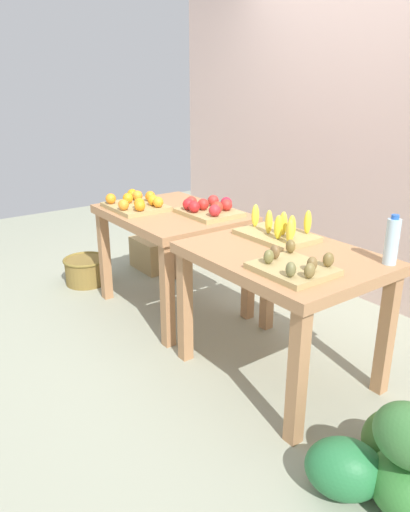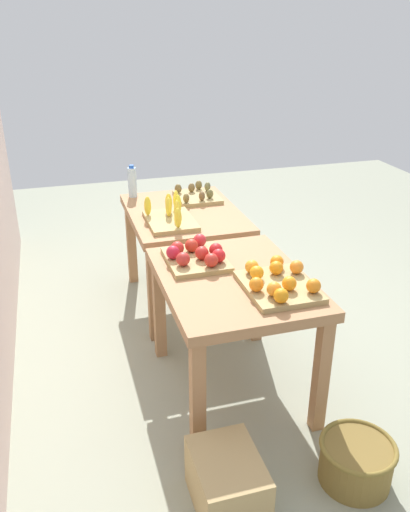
{
  "view_description": "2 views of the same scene",
  "coord_description": "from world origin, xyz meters",
  "px_view_note": "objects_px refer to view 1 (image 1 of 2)",
  "views": [
    {
      "loc": [
        2.29,
        -1.8,
        1.62
      ],
      "look_at": [
        -0.09,
        -0.05,
        0.56
      ],
      "focal_mm": 33.88,
      "sensor_mm": 36.0,
      "label": 1
    },
    {
      "loc": [
        -3.03,
        0.9,
        2.1
      ],
      "look_at": [
        0.08,
        -0.02,
        0.6
      ],
      "focal_mm": 37.17,
      "sensor_mm": 36.0,
      "label": 2
    }
  ],
  "objects_px": {
    "display_table_left": "(172,226)",
    "banana_crate": "(278,232)",
    "cardboard_produce_box": "(154,253)",
    "wicker_basket": "(86,270)",
    "kiwi_bin": "(294,266)",
    "watermelon_pile": "(384,458)",
    "apple_bin": "(209,208)",
    "orange_bin": "(137,203)",
    "water_bottle": "(392,241)",
    "display_table_right": "(282,272)"
  },
  "relations": [
    {
      "from": "display_table_left",
      "to": "orange_bin",
      "type": "distance_m",
      "value": 0.31
    },
    {
      "from": "orange_bin",
      "to": "apple_bin",
      "type": "xyz_separation_m",
      "value": [
        0.44,
        0.32,
        0.0
      ]
    },
    {
      "from": "orange_bin",
      "to": "watermelon_pile",
      "type": "xyz_separation_m",
      "value": [
        2.22,
        -0.1,
        -0.62
      ]
    },
    {
      "from": "display_table_left",
      "to": "banana_crate",
      "type": "distance_m",
      "value": 0.95
    },
    {
      "from": "banana_crate",
      "to": "kiwi_bin",
      "type": "distance_m",
      "value": 0.53
    },
    {
      "from": "display_table_right",
      "to": "apple_bin",
      "type": "bearing_deg",
      "value": 170.46
    },
    {
      "from": "banana_crate",
      "to": "cardboard_produce_box",
      "type": "relative_size",
      "value": 1.11
    },
    {
      "from": "apple_bin",
      "to": "wicker_basket",
      "type": "bearing_deg",
      "value": -155.38
    },
    {
      "from": "orange_bin",
      "to": "cardboard_produce_box",
      "type": "bearing_deg",
      "value": 142.0
    },
    {
      "from": "apple_bin",
      "to": "cardboard_produce_box",
      "type": "relative_size",
      "value": 1.01
    },
    {
      "from": "display_table_left",
      "to": "water_bottle",
      "type": "xyz_separation_m",
      "value": [
        1.56,
        0.31,
        0.23
      ]
    },
    {
      "from": "cardboard_produce_box",
      "to": "display_table_right",
      "type": "bearing_deg",
      "value": -8.83
    },
    {
      "from": "kiwi_bin",
      "to": "watermelon_pile",
      "type": "height_order",
      "value": "kiwi_bin"
    },
    {
      "from": "orange_bin",
      "to": "apple_bin",
      "type": "height_order",
      "value": "apple_bin"
    },
    {
      "from": "apple_bin",
      "to": "water_bottle",
      "type": "distance_m",
      "value": 1.33
    },
    {
      "from": "apple_bin",
      "to": "cardboard_produce_box",
      "type": "xyz_separation_m",
      "value": [
        -1.05,
        0.15,
        -0.66
      ]
    },
    {
      "from": "display_table_left",
      "to": "cardboard_produce_box",
      "type": "relative_size",
      "value": 2.6
    },
    {
      "from": "orange_bin",
      "to": "wicker_basket",
      "type": "relative_size",
      "value": 1.22
    },
    {
      "from": "water_bottle",
      "to": "wicker_basket",
      "type": "distance_m",
      "value": 2.61
    },
    {
      "from": "apple_bin",
      "to": "watermelon_pile",
      "type": "bearing_deg",
      "value": -13.47
    },
    {
      "from": "display_table_right",
      "to": "banana_crate",
      "type": "bearing_deg",
      "value": 143.2
    },
    {
      "from": "water_bottle",
      "to": "display_table_left",
      "type": "bearing_deg",
      "value": -168.93
    },
    {
      "from": "display_table_left",
      "to": "display_table_right",
      "type": "xyz_separation_m",
      "value": [
        1.12,
        0.0,
        0.0
      ]
    },
    {
      "from": "kiwi_bin",
      "to": "banana_crate",
      "type": "bearing_deg",
      "value": 143.8
    },
    {
      "from": "orange_bin",
      "to": "watermelon_pile",
      "type": "distance_m",
      "value": 2.31
    },
    {
      "from": "orange_bin",
      "to": "water_bottle",
      "type": "height_order",
      "value": "water_bottle"
    },
    {
      "from": "apple_bin",
      "to": "cardboard_produce_box",
      "type": "distance_m",
      "value": 1.25
    },
    {
      "from": "banana_crate",
      "to": "water_bottle",
      "type": "xyz_separation_m",
      "value": [
        0.63,
        0.16,
        0.08
      ]
    },
    {
      "from": "display_table_left",
      "to": "watermelon_pile",
      "type": "relative_size",
      "value": 1.49
    },
    {
      "from": "watermelon_pile",
      "to": "wicker_basket",
      "type": "distance_m",
      "value": 2.87
    },
    {
      "from": "display_table_left",
      "to": "watermelon_pile",
      "type": "xyz_separation_m",
      "value": [
        2.02,
        -0.28,
        -0.47
      ]
    },
    {
      "from": "banana_crate",
      "to": "watermelon_pile",
      "type": "height_order",
      "value": "banana_crate"
    },
    {
      "from": "water_bottle",
      "to": "wicker_basket",
      "type": "bearing_deg",
      "value": -164.76
    },
    {
      "from": "apple_bin",
      "to": "cardboard_produce_box",
      "type": "height_order",
      "value": "apple_bin"
    },
    {
      "from": "apple_bin",
      "to": "display_table_left",
      "type": "bearing_deg",
      "value": -148.5
    },
    {
      "from": "display_table_left",
      "to": "apple_bin",
      "type": "bearing_deg",
      "value": 31.5
    },
    {
      "from": "water_bottle",
      "to": "wicker_basket",
      "type": "relative_size",
      "value": 0.69
    },
    {
      "from": "kiwi_bin",
      "to": "display_table_left",
      "type": "bearing_deg",
      "value": 172.92
    },
    {
      "from": "apple_bin",
      "to": "cardboard_produce_box",
      "type": "bearing_deg",
      "value": 171.76
    },
    {
      "from": "display_table_right",
      "to": "watermelon_pile",
      "type": "distance_m",
      "value": 1.05
    },
    {
      "from": "cardboard_produce_box",
      "to": "wicker_basket",
      "type": "bearing_deg",
      "value": -93.08
    },
    {
      "from": "banana_crate",
      "to": "watermelon_pile",
      "type": "xyz_separation_m",
      "value": [
        1.09,
        -0.42,
        -0.62
      ]
    },
    {
      "from": "water_bottle",
      "to": "cardboard_produce_box",
      "type": "height_order",
      "value": "water_bottle"
    },
    {
      "from": "display_table_right",
      "to": "orange_bin",
      "type": "distance_m",
      "value": 1.34
    },
    {
      "from": "display_table_left",
      "to": "cardboard_produce_box",
      "type": "xyz_separation_m",
      "value": [
        -0.81,
        0.3,
        -0.51
      ]
    },
    {
      "from": "display_table_left",
      "to": "display_table_right",
      "type": "bearing_deg",
      "value": 0.0
    },
    {
      "from": "orange_bin",
      "to": "water_bottle",
      "type": "distance_m",
      "value": 1.83
    },
    {
      "from": "banana_crate",
      "to": "wicker_basket",
      "type": "xyz_separation_m",
      "value": [
        -1.77,
        -0.5,
        -0.68
      ]
    },
    {
      "from": "banana_crate",
      "to": "watermelon_pile",
      "type": "bearing_deg",
      "value": -21.17
    },
    {
      "from": "water_bottle",
      "to": "cardboard_produce_box",
      "type": "xyz_separation_m",
      "value": [
        -2.37,
        -0.01,
        -0.74
      ]
    }
  ]
}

